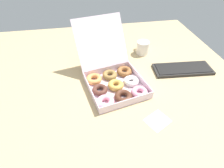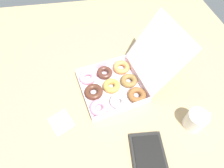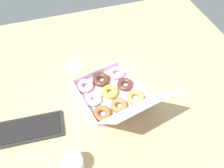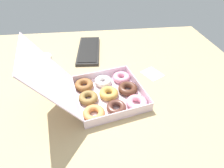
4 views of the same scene
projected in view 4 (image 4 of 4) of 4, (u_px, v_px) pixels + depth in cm
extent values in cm
cube|color=tan|center=(102.00, 106.00, 85.94)|extent=(180.00, 180.00, 2.00)
cube|color=white|center=(109.00, 96.00, 89.56)|extent=(38.43, 38.43, 0.40)
cube|color=white|center=(120.00, 115.00, 76.29)|extent=(7.26, 31.64, 4.77)
cube|color=white|center=(100.00, 74.00, 99.54)|extent=(7.26, 31.64, 4.77)
cube|color=white|center=(138.00, 85.00, 91.93)|extent=(30.86, 7.09, 4.77)
cube|color=white|center=(78.00, 99.00, 83.90)|extent=(30.86, 7.09, 4.77)
cube|color=white|center=(51.00, 76.00, 71.47)|extent=(35.31, 24.08, 27.50)
torus|color=pink|center=(137.00, 103.00, 83.22)|extent=(14.31, 14.31, 3.33)
torus|color=#522C1E|center=(128.00, 89.00, 91.10)|extent=(10.87, 10.87, 3.37)
torus|color=pink|center=(121.00, 77.00, 98.58)|extent=(11.44, 11.44, 3.29)
torus|color=#532D23|center=(116.00, 107.00, 80.91)|extent=(12.79, 12.79, 2.94)
torus|color=gold|center=(109.00, 93.00, 88.33)|extent=(12.58, 12.58, 3.43)
torus|color=white|center=(103.00, 81.00, 95.93)|extent=(13.21, 13.21, 3.24)
torus|color=#D68A4A|center=(94.00, 113.00, 78.08)|extent=(14.23, 14.23, 3.15)
torus|color=olive|center=(88.00, 98.00, 85.88)|extent=(12.68, 12.68, 3.15)
torus|color=brown|center=(84.00, 85.00, 93.48)|extent=(10.88, 10.88, 3.28)
cube|color=#272524|center=(89.00, 50.00, 125.30)|extent=(40.35, 17.45, 1.80)
cube|color=black|center=(89.00, 49.00, 124.60)|extent=(37.04, 14.89, 0.40)
cylinder|color=white|center=(45.00, 63.00, 104.59)|extent=(9.38, 9.38, 9.68)
torus|color=white|center=(36.00, 65.00, 103.41)|extent=(3.01, 7.30, 7.11)
cylinder|color=black|center=(44.00, 59.00, 102.62)|extent=(8.26, 8.26, 0.58)
cube|color=white|center=(152.00, 74.00, 104.67)|extent=(14.40, 13.69, 0.15)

